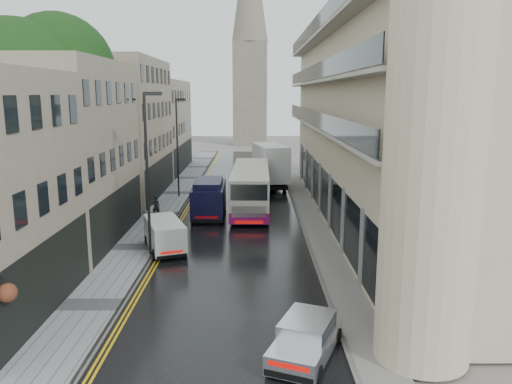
{
  "coord_description": "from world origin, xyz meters",
  "views": [
    {
      "loc": [
        1.21,
        -9.44,
        9.13
      ],
      "look_at": [
        1.33,
        18.0,
        3.69
      ],
      "focal_mm": 35.0,
      "sensor_mm": 36.0,
      "label": 1
    }
  ],
  "objects_px": {
    "silver_hatchback": "(271,351)",
    "tree_far": "(95,128)",
    "lamp_post_far": "(177,148)",
    "white_lorry": "(262,169)",
    "pedestrian": "(156,207)",
    "white_van": "(155,243)",
    "navy_van": "(192,203)",
    "cream_bus": "(232,197)",
    "tree_near": "(21,131)",
    "lamp_post_near": "(147,176)"
  },
  "relations": [
    {
      "from": "silver_hatchback",
      "to": "tree_far",
      "type": "bearing_deg",
      "value": 139.27
    },
    {
      "from": "silver_hatchback",
      "to": "lamp_post_far",
      "type": "height_order",
      "value": "lamp_post_far"
    },
    {
      "from": "white_lorry",
      "to": "pedestrian",
      "type": "relative_size",
      "value": 5.17
    },
    {
      "from": "white_van",
      "to": "white_lorry",
      "type": "bearing_deg",
      "value": 52.14
    },
    {
      "from": "navy_van",
      "to": "silver_hatchback",
      "type": "bearing_deg",
      "value": -76.57
    },
    {
      "from": "tree_far",
      "to": "cream_bus",
      "type": "distance_m",
      "value": 14.36
    },
    {
      "from": "tree_far",
      "to": "cream_bus",
      "type": "relative_size",
      "value": 1.02
    },
    {
      "from": "navy_van",
      "to": "lamp_post_far",
      "type": "distance_m",
      "value": 9.75
    },
    {
      "from": "silver_hatchback",
      "to": "tree_near",
      "type": "bearing_deg",
      "value": 157.08
    },
    {
      "from": "cream_bus",
      "to": "white_lorry",
      "type": "xyz_separation_m",
      "value": [
        2.32,
        10.79,
        0.47
      ]
    },
    {
      "from": "cream_bus",
      "to": "lamp_post_near",
      "type": "xyz_separation_m",
      "value": [
        -4.33,
        -8.4,
        2.96
      ]
    },
    {
      "from": "tree_far",
      "to": "white_lorry",
      "type": "relative_size",
      "value": 1.53
    },
    {
      "from": "lamp_post_near",
      "to": "white_lorry",
      "type": "bearing_deg",
      "value": 57.19
    },
    {
      "from": "white_lorry",
      "to": "navy_van",
      "type": "relative_size",
      "value": 1.42
    },
    {
      "from": "navy_van",
      "to": "pedestrian",
      "type": "relative_size",
      "value": 3.65
    },
    {
      "from": "white_van",
      "to": "pedestrian",
      "type": "bearing_deg",
      "value": 80.05
    },
    {
      "from": "tree_far",
      "to": "pedestrian",
      "type": "relative_size",
      "value": 7.91
    },
    {
      "from": "tree_near",
      "to": "white_lorry",
      "type": "xyz_separation_m",
      "value": [
        14.45,
        17.03,
        -4.79
      ]
    },
    {
      "from": "navy_van",
      "to": "white_van",
      "type": "bearing_deg",
      "value": -98.7
    },
    {
      "from": "tree_far",
      "to": "navy_van",
      "type": "distance_m",
      "value": 12.84
    },
    {
      "from": "tree_far",
      "to": "tree_near",
      "type": "bearing_deg",
      "value": -91.32
    },
    {
      "from": "cream_bus",
      "to": "silver_hatchback",
      "type": "relative_size",
      "value": 3.1
    },
    {
      "from": "cream_bus",
      "to": "navy_van",
      "type": "bearing_deg",
      "value": -158.64
    },
    {
      "from": "silver_hatchback",
      "to": "pedestrian",
      "type": "height_order",
      "value": "pedestrian"
    },
    {
      "from": "white_lorry",
      "to": "pedestrian",
      "type": "height_order",
      "value": "white_lorry"
    },
    {
      "from": "silver_hatchback",
      "to": "navy_van",
      "type": "height_order",
      "value": "navy_van"
    },
    {
      "from": "tree_far",
      "to": "lamp_post_far",
      "type": "relative_size",
      "value": 1.46
    },
    {
      "from": "tree_near",
      "to": "navy_van",
      "type": "xyz_separation_m",
      "value": [
        9.31,
        5.18,
        -5.46
      ]
    },
    {
      "from": "navy_van",
      "to": "tree_far",
      "type": "bearing_deg",
      "value": 138.17
    },
    {
      "from": "white_lorry",
      "to": "silver_hatchback",
      "type": "xyz_separation_m",
      "value": [
        -0.17,
        -31.35,
        -1.4
      ]
    },
    {
      "from": "white_lorry",
      "to": "navy_van",
      "type": "xyz_separation_m",
      "value": [
        -5.14,
        -11.85,
        -0.67
      ]
    },
    {
      "from": "lamp_post_near",
      "to": "lamp_post_far",
      "type": "bearing_deg",
      "value": 79.1
    },
    {
      "from": "silver_hatchback",
      "to": "lamp_post_near",
      "type": "xyz_separation_m",
      "value": [
        -6.48,
        12.16,
        3.89
      ]
    },
    {
      "from": "pedestrian",
      "to": "white_van",
      "type": "bearing_deg",
      "value": 77.89
    },
    {
      "from": "cream_bus",
      "to": "lamp_post_near",
      "type": "distance_m",
      "value": 9.9
    },
    {
      "from": "tree_far",
      "to": "silver_hatchback",
      "type": "distance_m",
      "value": 31.18
    },
    {
      "from": "cream_bus",
      "to": "pedestrian",
      "type": "distance_m",
      "value": 5.71
    },
    {
      "from": "pedestrian",
      "to": "cream_bus",
      "type": "bearing_deg",
      "value": 155.21
    },
    {
      "from": "white_lorry",
      "to": "silver_hatchback",
      "type": "height_order",
      "value": "white_lorry"
    },
    {
      "from": "navy_van",
      "to": "lamp_post_near",
      "type": "xyz_separation_m",
      "value": [
        -1.51,
        -7.34,
        3.16
      ]
    },
    {
      "from": "cream_bus",
      "to": "lamp_post_far",
      "type": "height_order",
      "value": "lamp_post_far"
    },
    {
      "from": "white_van",
      "to": "lamp_post_far",
      "type": "bearing_deg",
      "value": 73.59
    },
    {
      "from": "cream_bus",
      "to": "tree_far",
      "type": "bearing_deg",
      "value": 151.03
    },
    {
      "from": "tree_near",
      "to": "tree_far",
      "type": "relative_size",
      "value": 1.11
    },
    {
      "from": "silver_hatchback",
      "to": "navy_van",
      "type": "bearing_deg",
      "value": 126.47
    },
    {
      "from": "cream_bus",
      "to": "white_van",
      "type": "relative_size",
      "value": 2.92
    },
    {
      "from": "tree_far",
      "to": "silver_hatchback",
      "type": "height_order",
      "value": "tree_far"
    },
    {
      "from": "white_lorry",
      "to": "pedestrian",
      "type": "xyz_separation_m",
      "value": [
        -7.97,
        -10.58,
        -1.25
      ]
    },
    {
      "from": "silver_hatchback",
      "to": "lamp_post_near",
      "type": "height_order",
      "value": "lamp_post_near"
    },
    {
      "from": "white_lorry",
      "to": "lamp_post_near",
      "type": "height_order",
      "value": "lamp_post_near"
    }
  ]
}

